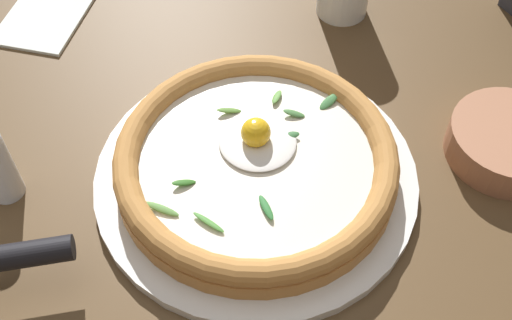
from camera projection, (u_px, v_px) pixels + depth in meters
The scene contains 5 objects.
ground_plane at pixel (253, 199), 0.62m from camera, with size 2.40×2.40×0.03m, color brown.
pizza_plate at pixel (256, 177), 0.61m from camera, with size 0.31×0.31×0.01m, color white.
pizza at pixel (256, 161), 0.60m from camera, with size 0.27×0.27×0.05m.
side_bowl at pixel (507, 142), 0.63m from camera, with size 0.12×0.12×0.03m, color #B27554.
folded_napkin at pixel (48, 10), 0.77m from camera, with size 0.14×0.09×0.01m, color white.
Camera 1 is at (0.32, -0.15, 0.50)m, focal length 44.57 mm.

